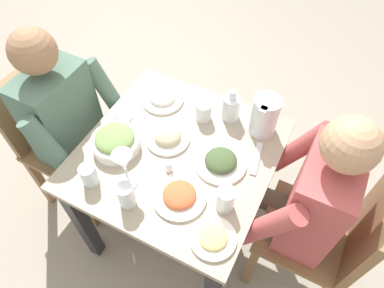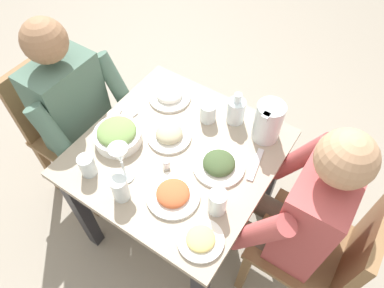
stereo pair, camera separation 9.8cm
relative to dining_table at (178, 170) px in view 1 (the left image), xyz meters
The scene contains 23 objects.
ground_plane 0.59m from the dining_table, ahead, with size 8.00×8.00×0.00m, color gray.
dining_table is the anchor object (origin of this frame).
chair_near 0.72m from the dining_table, 86.04° to the right, with size 0.40×0.40×0.89m.
chair_far 0.72m from the dining_table, 94.10° to the left, with size 0.40×0.40×0.89m.
diner_near 0.51m from the dining_table, 84.44° to the right, with size 0.48×0.53×1.18m.
diner_far 0.51m from the dining_table, 95.75° to the left, with size 0.48×0.53×1.18m.
water_pitcher 0.46m from the dining_table, 44.29° to the right, with size 0.16×0.12×0.19m.
salad_bowl 0.32m from the dining_table, 110.90° to the left, with size 0.21×0.21×0.09m.
plate_rice_curry 0.27m from the dining_table, 149.07° to the right, with size 0.21×0.21×0.05m.
plate_dolmas 0.25m from the dining_table, 81.28° to the right, with size 0.22×0.22×0.06m.
plate_yoghurt 0.36m from the dining_table, 41.33° to the left, with size 0.20×0.20×0.05m.
plate_beans 0.18m from the dining_table, 59.11° to the left, with size 0.19×0.19×0.06m.
plate_fries 0.44m from the dining_table, 133.24° to the right, with size 0.17×0.17×0.04m.
water_glass_far_left 0.36m from the dining_table, behind, with size 0.06×0.06×0.11m, color silver.
water_glass_far_right 0.37m from the dining_table, 116.61° to the right, with size 0.07×0.07×0.11m, color silver.
water_glass_center 0.29m from the dining_table, ahead, with size 0.07×0.07×0.09m, color silver.
water_glass_by_pitcher 0.42m from the dining_table, 140.45° to the left, with size 0.06×0.06×0.10m, color silver.
wine_glass 0.37m from the dining_table, 156.00° to the left, with size 0.08×0.08×0.20m.
oil_carafe 0.37m from the dining_table, 22.43° to the right, with size 0.08×0.08×0.16m.
salt_shaker 0.19m from the dining_table, behind, with size 0.03×0.03×0.05m.
fork_near 0.34m from the dining_table, 91.07° to the left, with size 0.17×0.03×0.01m, color silver.
knife_near 0.37m from the dining_table, 97.43° to the left, with size 0.18×0.02×0.01m, color silver.
fork_far 0.37m from the dining_table, 68.98° to the right, with size 0.17×0.03×0.01m, color silver.
Camera 1 is at (-0.76, -0.46, 1.95)m, focal length 32.65 mm.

